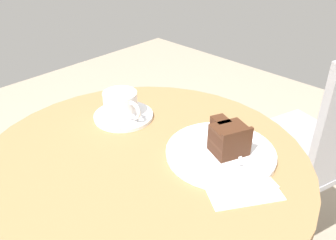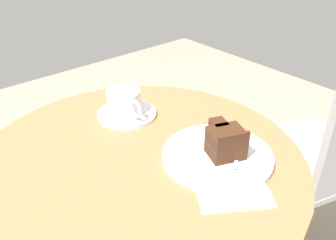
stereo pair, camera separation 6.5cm
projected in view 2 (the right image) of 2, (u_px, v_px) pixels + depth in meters
name	position (u px, v px, depth m)	size (l,w,h in m)	color
cafe_table	(141.00, 202.00, 0.82)	(0.71, 0.71, 0.74)	olive
saucer	(127.00, 114.00, 0.91)	(0.15, 0.15, 0.01)	white
coffee_cup	(125.00, 102.00, 0.89)	(0.11, 0.08, 0.06)	white
teaspoon	(129.00, 121.00, 0.86)	(0.02, 0.10, 0.00)	silver
cake_plate	(217.00, 156.00, 0.75)	(0.23, 0.23, 0.01)	white
cake_slice	(225.00, 141.00, 0.73)	(0.10, 0.09, 0.07)	#422619
fork	(236.00, 164.00, 0.71)	(0.11, 0.12, 0.00)	silver
napkin	(229.00, 182.00, 0.68)	(0.19, 0.19, 0.00)	silver
cafe_chair	(336.00, 152.00, 1.12)	(0.47, 0.47, 0.88)	#9E9EA3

